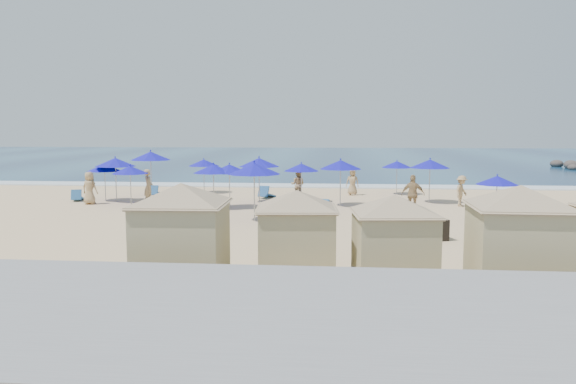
% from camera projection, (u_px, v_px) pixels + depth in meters
% --- Properties ---
extents(ground, '(160.00, 160.00, 0.00)m').
position_uv_depth(ground, '(317.00, 224.00, 23.90)').
color(ground, '#DDBB8C').
rests_on(ground, ground).
extents(ocean, '(160.00, 80.00, 0.06)m').
position_uv_depth(ocean, '(333.00, 158.00, 78.32)').
color(ocean, navy).
rests_on(ocean, ground).
extents(surf_line, '(160.00, 2.50, 0.08)m').
position_uv_depth(surf_line, '(326.00, 186.00, 39.24)').
color(surf_line, white).
rests_on(surf_line, ground).
extents(seawall, '(160.00, 6.10, 1.22)m').
position_uv_depth(seawall, '(288.00, 310.00, 10.48)').
color(seawall, gray).
rests_on(seawall, ground).
extents(trash_bin, '(0.96, 0.96, 0.77)m').
position_uv_depth(trash_bin, '(435.00, 229.00, 20.38)').
color(trash_bin, black).
rests_on(trash_bin, ground).
extents(cabana_0, '(4.66, 4.66, 2.93)m').
position_uv_depth(cabana_0, '(181.00, 222.00, 14.19)').
color(cabana_0, tan).
rests_on(cabana_0, ground).
extents(cabana_1, '(4.23, 4.23, 2.66)m').
position_uv_depth(cabana_1, '(297.00, 224.00, 14.75)').
color(cabana_1, tan).
rests_on(cabana_1, ground).
extents(cabana_2, '(4.15, 4.15, 2.62)m').
position_uv_depth(cabana_2, '(394.00, 229.00, 14.09)').
color(cabana_2, tan).
rests_on(cabana_2, ground).
extents(cabana_3, '(4.70, 4.70, 2.95)m').
position_uv_depth(cabana_3, '(519.00, 226.00, 13.50)').
color(cabana_3, tan).
rests_on(cabana_3, ground).
extents(umbrella_0, '(1.89, 1.89, 2.15)m').
position_uv_depth(umbrella_0, '(105.00, 168.00, 31.27)').
color(umbrella_0, '#A5A8AD').
rests_on(umbrella_0, ground).
extents(umbrella_1, '(2.22, 2.22, 2.52)m').
position_uv_depth(umbrella_1, '(115.00, 162.00, 30.88)').
color(umbrella_1, '#A5A8AD').
rests_on(umbrella_1, ground).
extents(umbrella_2, '(1.92, 1.92, 2.19)m').
position_uv_depth(umbrella_2, '(204.00, 163.00, 35.18)').
color(umbrella_2, '#A5A8AD').
rests_on(umbrella_2, ground).
extents(umbrella_3, '(2.03, 2.03, 2.31)m').
position_uv_depth(umbrella_3, '(229.00, 169.00, 28.44)').
color(umbrella_3, '#A5A8AD').
rests_on(umbrella_3, ground).
extents(umbrella_4, '(2.23, 2.23, 2.53)m').
position_uv_depth(umbrella_4, '(259.00, 162.00, 30.55)').
color(umbrella_4, '#A5A8AD').
rests_on(umbrella_4, ground).
extents(umbrella_5, '(2.05, 2.05, 2.33)m').
position_uv_depth(umbrella_5, '(213.00, 169.00, 28.20)').
color(umbrella_5, '#A5A8AD').
rests_on(umbrella_5, ground).
extents(umbrella_6, '(2.33, 2.33, 2.65)m').
position_uv_depth(umbrella_6, '(254.00, 169.00, 24.39)').
color(umbrella_6, '#A5A8AD').
rests_on(umbrella_6, ground).
extents(umbrella_7, '(1.94, 1.94, 2.21)m').
position_uv_depth(umbrella_7, '(301.00, 167.00, 30.69)').
color(umbrella_7, '#A5A8AD').
rests_on(umbrella_7, ground).
extents(umbrella_8, '(2.20, 2.20, 2.50)m').
position_uv_depth(umbrella_8, '(341.00, 165.00, 29.12)').
color(umbrella_8, '#A5A8AD').
rests_on(umbrella_8, ground).
extents(umbrella_9, '(1.88, 1.88, 2.13)m').
position_uv_depth(umbrella_9, '(397.00, 164.00, 34.33)').
color(umbrella_9, '#A5A8AD').
rests_on(umbrella_9, ground).
extents(umbrella_10, '(2.16, 2.16, 2.46)m').
position_uv_depth(umbrella_10, '(430.00, 164.00, 30.43)').
color(umbrella_10, '#A5A8AD').
rests_on(umbrella_10, ground).
extents(umbrella_11, '(1.81, 1.81, 2.06)m').
position_uv_depth(umbrella_11, '(497.00, 180.00, 24.39)').
color(umbrella_11, '#A5A8AD').
rests_on(umbrella_11, ground).
extents(umbrella_12, '(1.90, 1.90, 2.17)m').
position_uv_depth(umbrella_12, '(130.00, 170.00, 29.37)').
color(umbrella_12, '#A5A8AD').
rests_on(umbrella_12, ground).
extents(umbrella_13, '(2.41, 2.41, 2.74)m').
position_uv_depth(umbrella_13, '(151.00, 156.00, 34.11)').
color(umbrella_13, '#A5A8AD').
rests_on(umbrella_13, ground).
extents(beach_chair_0, '(0.91, 1.35, 0.68)m').
position_uv_depth(beach_chair_0, '(77.00, 197.00, 31.32)').
color(beach_chair_0, '#275B91').
rests_on(beach_chair_0, ground).
extents(beach_chair_1, '(0.59, 1.25, 0.68)m').
position_uv_depth(beach_chair_1, '(155.00, 192.00, 33.71)').
color(beach_chair_1, '#275B91').
rests_on(beach_chair_1, ground).
extents(beach_chair_2, '(0.95, 1.48, 0.75)m').
position_uv_depth(beach_chair_2, '(266.00, 194.00, 32.64)').
color(beach_chair_2, '#275B91').
rests_on(beach_chair_2, ground).
extents(beach_chair_3, '(1.12, 1.53, 0.77)m').
position_uv_depth(beach_chair_3, '(325.00, 209.00, 26.46)').
color(beach_chair_3, '#275B91').
rests_on(beach_chair_3, ground).
extents(beach_chair_4, '(0.68, 1.22, 0.63)m').
position_uv_depth(beach_chair_4, '(381.00, 210.00, 26.38)').
color(beach_chair_4, '#275B91').
rests_on(beach_chair_4, ground).
extents(beach_chair_5, '(0.77, 1.29, 0.66)m').
position_uv_depth(beach_chair_5, '(515.00, 208.00, 27.00)').
color(beach_chair_5, '#275B91').
rests_on(beach_chair_5, ground).
extents(beachgoer_0, '(0.65, 0.80, 1.89)m').
position_uv_depth(beachgoer_0, '(148.00, 187.00, 29.78)').
color(beachgoer_0, tan).
rests_on(beachgoer_0, ground).
extents(beachgoer_1, '(0.90, 0.76, 1.68)m').
position_uv_depth(beachgoer_1, '(298.00, 185.00, 32.09)').
color(beachgoer_1, tan).
rests_on(beachgoer_1, ground).
extents(beachgoer_2, '(1.16, 0.67, 1.86)m').
position_uv_depth(beachgoer_2, '(413.00, 194.00, 26.56)').
color(beachgoer_2, tan).
rests_on(beachgoer_2, ground).
extents(beachgoer_3, '(1.08, 1.20, 1.61)m').
position_uv_depth(beachgoer_3, '(462.00, 191.00, 29.16)').
color(beachgoer_3, tan).
rests_on(beachgoer_3, ground).
extents(beachgoer_4, '(0.85, 0.63, 1.60)m').
position_uv_depth(beachgoer_4, '(352.00, 182.00, 34.08)').
color(beachgoer_4, tan).
rests_on(beachgoer_4, ground).
extents(beachgoer_5, '(0.94, 0.70, 1.75)m').
position_uv_depth(beachgoer_5, '(90.00, 188.00, 29.95)').
color(beachgoer_5, tan).
rests_on(beachgoer_5, ground).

